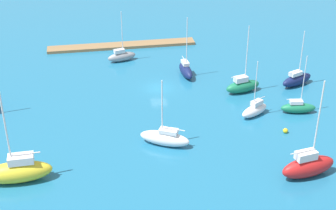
% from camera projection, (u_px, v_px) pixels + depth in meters
% --- Properties ---
extents(water, '(160.00, 160.00, 0.00)m').
position_uv_depth(water, '(159.00, 88.00, 78.68)').
color(water, '#1E668C').
rests_on(water, ground).
extents(pier_dock, '(27.09, 2.76, 0.51)m').
position_uv_depth(pier_dock, '(122.00, 46.00, 93.56)').
color(pier_dock, olive).
rests_on(pier_dock, ground).
extents(sailboat_white_mid_basin, '(6.67, 4.70, 9.02)m').
position_uv_depth(sailboat_white_mid_basin, '(165.00, 138.00, 64.05)').
color(sailboat_white_mid_basin, white).
rests_on(sailboat_white_mid_basin, water).
extents(sailboat_green_along_channel, '(5.13, 2.27, 8.67)m').
position_uv_depth(sailboat_green_along_channel, '(298.00, 107.00, 71.48)').
color(sailboat_green_along_channel, '#19724C').
rests_on(sailboat_green_along_channel, water).
extents(sailboat_navy_outer_mooring, '(2.06, 5.59, 9.98)m').
position_uv_depth(sailboat_navy_outer_mooring, '(186.00, 70.00, 82.16)').
color(sailboat_navy_outer_mooring, '#141E4C').
rests_on(sailboat_navy_outer_mooring, water).
extents(sailboat_yellow_west_end, '(7.94, 2.77, 11.57)m').
position_uv_depth(sailboat_yellow_west_end, '(17.00, 171.00, 57.18)').
color(sailboat_yellow_west_end, yellow).
rests_on(sailboat_yellow_west_end, water).
extents(sailboat_gray_lone_north, '(5.22, 2.75, 8.86)m').
position_uv_depth(sailboat_gray_lone_north, '(122.00, 56.00, 87.49)').
color(sailboat_gray_lone_north, gray).
rests_on(sailboat_gray_lone_north, water).
extents(sailboat_red_inner_mooring, '(7.02, 3.26, 12.17)m').
position_uv_depth(sailboat_red_inner_mooring, '(308.00, 166.00, 58.04)').
color(sailboat_red_inner_mooring, red).
rests_on(sailboat_red_inner_mooring, water).
extents(sailboat_white_near_pier, '(4.85, 3.67, 8.34)m').
position_uv_depth(sailboat_white_near_pier, '(255.00, 110.00, 70.76)').
color(sailboat_white_near_pier, white).
rests_on(sailboat_white_near_pier, water).
extents(sailboat_green_center_basin, '(5.90, 3.12, 10.59)m').
position_uv_depth(sailboat_green_center_basin, '(243.00, 86.00, 76.99)').
color(sailboat_green_center_basin, '#19724C').
rests_on(sailboat_green_center_basin, water).
extents(sailboat_navy_far_south, '(6.04, 3.88, 8.92)m').
position_uv_depth(sailboat_navy_far_south, '(297.00, 79.00, 79.06)').
color(sailboat_navy_far_south, '#141E4C').
rests_on(sailboat_navy_far_south, water).
extents(mooring_buoy_yellow, '(0.66, 0.66, 0.66)m').
position_uv_depth(mooring_buoy_yellow, '(285.00, 131.00, 66.92)').
color(mooring_buoy_yellow, yellow).
rests_on(mooring_buoy_yellow, water).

